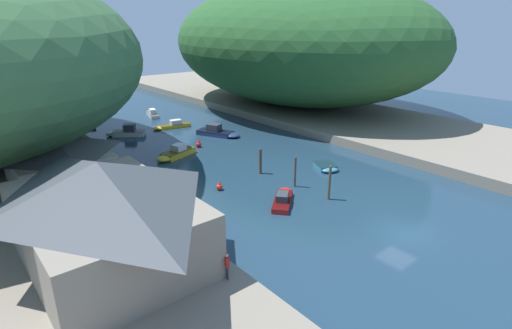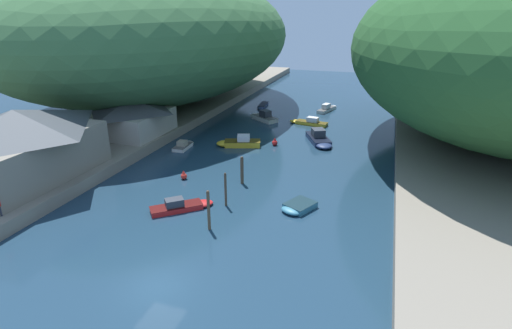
% 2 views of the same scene
% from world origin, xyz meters
% --- Properties ---
extents(water_surface, '(130.00, 130.00, 0.00)m').
position_xyz_m(water_surface, '(0.00, 30.00, 0.00)').
color(water_surface, '#1E384C').
rests_on(water_surface, ground).
extents(right_bank, '(22.00, 120.00, 1.19)m').
position_xyz_m(right_bank, '(24.78, 30.00, 0.59)').
color(right_bank, gray).
rests_on(right_bank, ground).
extents(hillside_right, '(37.61, 52.65, 20.99)m').
position_xyz_m(hillside_right, '(25.88, 37.40, 11.68)').
color(hillside_right, '#285628').
rests_on(hillside_right, right_bank).
extents(waterfront_building, '(9.77, 14.36, 6.47)m').
position_xyz_m(waterfront_building, '(-19.47, 8.95, 4.54)').
color(waterfront_building, gray).
rests_on(waterfront_building, left_bank).
extents(boathouse_shed, '(8.61, 9.47, 4.52)m').
position_xyz_m(boathouse_shed, '(-18.23, 24.30, 3.53)').
color(boathouse_shed, '#B2A899').
rests_on(boathouse_shed, left_bank).
extents(boat_cabin_cruiser, '(1.71, 5.42, 0.42)m').
position_xyz_m(boat_cabin_cruiser, '(-8.41, 48.24, 0.20)').
color(boat_cabin_cruiser, navy).
rests_on(boat_cabin_cruiser, water_surface).
extents(boat_navy_launch, '(2.84, 6.21, 1.27)m').
position_xyz_m(boat_navy_launch, '(2.81, 49.28, 0.38)').
color(boat_navy_launch, white).
rests_on(boat_navy_launch, water_surface).
extents(boat_near_quay, '(4.63, 6.71, 1.62)m').
position_xyz_m(boat_near_quay, '(4.51, 31.51, 0.49)').
color(boat_near_quay, navy).
rests_on(boat_near_quay, water_surface).
extents(boat_mid_channel, '(3.09, 3.61, 0.54)m').
position_xyz_m(boat_mid_channel, '(5.91, 12.67, 0.27)').
color(boat_mid_channel, teal).
rests_on(boat_mid_channel, water_surface).
extents(boat_white_cruiser, '(5.45, 4.63, 1.65)m').
position_xyz_m(boat_white_cruiser, '(-5.75, 39.99, 0.50)').
color(boat_white_cruiser, silver).
rests_on(boat_white_cruiser, water_surface).
extents(boat_small_dinghy, '(5.97, 2.49, 1.17)m').
position_xyz_m(boat_small_dinghy, '(1.41, 39.70, 0.35)').
color(boat_small_dinghy, gold).
rests_on(boat_small_dinghy, water_surface).
extents(boat_moored_right, '(5.03, 4.58, 1.10)m').
position_xyz_m(boat_moored_right, '(-3.46, 9.68, 0.33)').
color(boat_moored_right, red).
rests_on(boat_moored_right, water_surface).
extents(boat_red_skiff, '(5.78, 3.39, 1.43)m').
position_xyz_m(boat_red_skiff, '(-4.93, 27.03, 0.45)').
color(boat_red_skiff, gold).
rests_on(boat_red_skiff, water_surface).
extents(boat_yellow_tender, '(1.75, 4.02, 1.02)m').
position_xyz_m(boat_yellow_tender, '(-11.06, 24.35, 0.31)').
color(boat_yellow_tender, silver).
rests_on(boat_yellow_tender, water_surface).
extents(mooring_post_nearest, '(0.24, 0.24, 3.33)m').
position_xyz_m(mooring_post_nearest, '(0.12, 7.38, 1.67)').
color(mooring_post_nearest, brown).
rests_on(mooring_post_nearest, water_surface).
extents(mooring_post_second, '(0.21, 0.21, 3.11)m').
position_xyz_m(mooring_post_second, '(-0.17, 11.49, 1.56)').
color(mooring_post_second, '#4C3D2D').
rests_on(mooring_post_second, water_surface).
extents(mooring_post_middle, '(0.31, 0.31, 2.83)m').
position_xyz_m(mooring_post_middle, '(-0.48, 16.41, 1.42)').
color(mooring_post_middle, '#4C3D2D').
rests_on(mooring_post_middle, water_surface).
extents(channel_buoy_near, '(0.70, 0.70, 1.04)m').
position_xyz_m(channel_buoy_near, '(-0.62, 28.65, 0.41)').
color(channel_buoy_near, red).
rests_on(channel_buoy_near, water_surface).
extents(channel_buoy_far, '(0.64, 0.64, 0.95)m').
position_xyz_m(channel_buoy_far, '(-6.41, 15.54, 0.37)').
color(channel_buoy_far, red).
rests_on(channel_buoy_far, water_surface).
extents(person_on_quay, '(0.35, 0.44, 1.69)m').
position_xyz_m(person_on_quay, '(-15.84, 6.89, 2.17)').
color(person_on_quay, '#282D3D').
rests_on(person_on_quay, left_bank).
extents(person_by_boathouse, '(0.33, 0.43, 1.69)m').
position_xyz_m(person_by_boathouse, '(-14.99, 2.23, 2.17)').
color(person_by_boathouse, '#282D3D').
rests_on(person_by_boathouse, left_bank).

